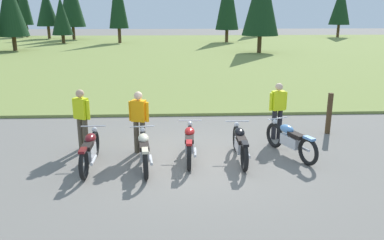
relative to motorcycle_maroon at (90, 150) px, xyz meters
name	(u,v)px	position (x,y,z in m)	size (l,w,h in m)	color
ground_plane	(193,160)	(2.51, 0.30, -0.44)	(140.00, 140.00, 0.00)	slate
grass_moorland	(179,51)	(2.51, 26.56, -0.39)	(80.00, 44.00, 0.10)	olive
forest_treeline	(104,1)	(-5.37, 34.75, 4.14)	(46.70, 24.25, 8.68)	#47331E
motorcycle_maroon	(90,150)	(0.00, 0.00, 0.00)	(0.62, 2.10, 0.88)	black
motorcycle_cream	(144,150)	(1.31, -0.08, 0.00)	(0.62, 2.10, 0.88)	black
motorcycle_red	(190,143)	(2.43, 0.41, 0.00)	(0.62, 2.10, 0.88)	black
motorcycle_black	(240,144)	(3.70, 0.28, 0.00)	(0.62, 2.10, 0.88)	black
motorcycle_sky_blue	(290,140)	(5.06, 0.54, 0.00)	(0.93, 2.00, 0.88)	black
rider_near_row_end	(278,108)	(5.06, 1.92, 0.51)	(0.54, 0.29, 1.67)	black
rider_with_back_turned	(82,116)	(-0.44, 1.26, 0.51)	(0.50, 0.36, 1.67)	#4C4233
rider_in_hivis_vest	(139,119)	(1.12, 0.93, 0.51)	(0.53, 0.31, 1.67)	#4C4233
trail_marker_post	(329,114)	(6.78, 2.34, 0.20)	(0.12, 0.12, 1.27)	#47331E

